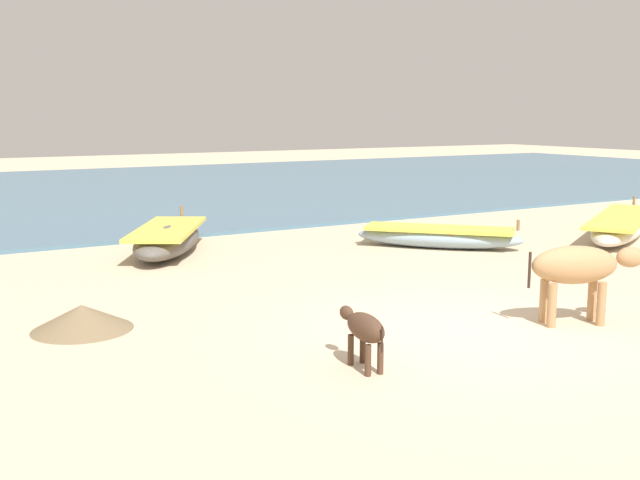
% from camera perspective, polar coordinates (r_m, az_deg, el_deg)
% --- Properties ---
extents(ground, '(80.00, 80.00, 0.00)m').
position_cam_1_polar(ground, '(9.09, 11.38, -6.73)').
color(ground, beige).
extents(sea_water, '(60.00, 20.00, 0.08)m').
position_cam_1_polar(sea_water, '(25.20, -16.68, 3.59)').
color(sea_water, slate).
rests_on(sea_water, ground).
extents(fishing_boat_0, '(2.48, 3.27, 0.70)m').
position_cam_1_polar(fishing_boat_0, '(13.85, -11.64, 0.07)').
color(fishing_boat_0, '#5B5651').
rests_on(fishing_boat_0, ground).
extents(fishing_boat_4, '(2.78, 2.85, 0.59)m').
position_cam_1_polar(fishing_boat_4, '(14.38, 9.14, 0.29)').
color(fishing_boat_4, '#8CA5B7').
rests_on(fishing_boat_4, ground).
extents(fishing_boat_5, '(4.46, 3.18, 0.66)m').
position_cam_1_polar(fishing_boat_5, '(16.58, 22.14, 1.04)').
color(fishing_boat_5, beige).
rests_on(fishing_boat_5, ground).
extents(cow_adult_tan, '(1.44, 0.86, 0.97)m').
position_cam_1_polar(cow_adult_tan, '(9.50, 19.27, -2.04)').
color(cow_adult_tan, tan).
rests_on(cow_adult_tan, ground).
extents(calf_near_dark, '(0.31, 0.89, 0.57)m').
position_cam_1_polar(calf_near_dark, '(7.48, 3.41, -6.83)').
color(calf_near_dark, '#4C3323').
rests_on(calf_near_dark, ground).
extents(debris_pile_0, '(1.38, 1.38, 0.30)m').
position_cam_1_polar(debris_pile_0, '(9.29, -17.84, -5.68)').
color(debris_pile_0, '#7A6647').
rests_on(debris_pile_0, ground).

